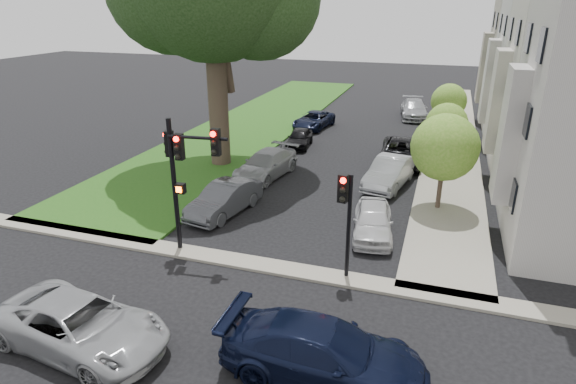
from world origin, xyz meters
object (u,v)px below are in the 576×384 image
(small_tree_c, at_px, (449,101))
(car_parked_0, at_px, (373,221))
(car_parked_4, at_px, (414,109))
(small_tree_a, at_px, (445,148))
(car_cross_far, at_px, (323,352))
(car_parked_7, at_px, (299,138))
(car_parked_2, at_px, (401,152))
(car_cross_near, at_px, (80,325))
(traffic_signal_main, at_px, (183,163))
(car_parked_6, at_px, (266,164))
(car_parked_1, at_px, (390,172))
(small_tree_b, at_px, (447,124))
(car_parked_5, at_px, (224,199))
(traffic_signal_secondary, at_px, (346,207))
(car_parked_8, at_px, (314,120))

(small_tree_c, bearing_deg, car_parked_0, -97.96)
(small_tree_c, distance_m, car_parked_4, 6.25)
(small_tree_a, height_order, small_tree_c, small_tree_a)
(car_cross_far, distance_m, car_parked_7, 22.49)
(car_parked_0, height_order, car_parked_2, car_parked_2)
(car_cross_near, bearing_deg, small_tree_a, -27.62)
(traffic_signal_main, bearing_deg, small_tree_c, 67.03)
(small_tree_c, distance_m, traffic_signal_main, 24.53)
(traffic_signal_main, bearing_deg, car_parked_6, 91.20)
(car_parked_2, bearing_deg, car_cross_near, -111.34)
(car_parked_1, distance_m, car_parked_7, 9.18)
(small_tree_b, distance_m, car_parked_1, 6.08)
(car_parked_0, distance_m, car_parked_1, 6.40)
(small_tree_a, bearing_deg, small_tree_b, 90.00)
(small_tree_b, xyz_separation_m, car_parked_5, (-9.80, -11.46, -1.80))
(small_tree_c, relative_size, traffic_signal_main, 0.71)
(car_cross_far, xyz_separation_m, car_parked_4, (-0.23, 33.06, -0.05))
(small_tree_a, height_order, car_cross_far, small_tree_a)
(car_cross_far, bearing_deg, car_parked_4, 0.80)
(car_parked_2, xyz_separation_m, car_parked_6, (-7.25, -4.89, -0.02))
(car_parked_7, bearing_deg, car_cross_near, -95.54)
(traffic_signal_secondary, relative_size, car_parked_4, 0.77)
(car_parked_5, bearing_deg, car_parked_7, 100.04)
(car_parked_2, xyz_separation_m, car_parked_4, (-0.28, 13.50, 0.00))
(car_parked_5, height_order, car_parked_7, car_parked_5)
(car_cross_far, distance_m, car_parked_5, 11.64)
(car_cross_near, distance_m, car_parked_7, 22.35)
(small_tree_a, height_order, car_parked_7, small_tree_a)
(car_parked_7, height_order, car_parked_8, car_parked_8)
(small_tree_a, relative_size, car_cross_near, 0.87)
(small_tree_b, relative_size, car_parked_0, 0.92)
(small_tree_c, xyz_separation_m, traffic_signal_secondary, (-3.13, -22.60, 0.25))
(small_tree_b, relative_size, car_cross_near, 0.69)
(car_parked_0, bearing_deg, car_parked_1, 82.13)
(small_tree_a, relative_size, small_tree_c, 1.22)
(car_parked_8, bearing_deg, small_tree_c, 13.69)
(traffic_signal_main, distance_m, car_parked_7, 16.40)
(car_cross_near, height_order, car_parked_1, car_parked_1)
(car_parked_5, bearing_deg, car_parked_2, 65.46)
(small_tree_c, xyz_separation_m, car_parked_8, (-10.20, -1.01, -1.95))
(car_parked_0, relative_size, car_parked_7, 1.12)
(car_parked_5, bearing_deg, traffic_signal_main, -76.14)
(small_tree_c, height_order, car_parked_8, small_tree_c)
(car_parked_6, height_order, car_parked_8, car_parked_6)
(car_cross_near, bearing_deg, car_cross_far, -74.47)
(traffic_signal_secondary, bearing_deg, car_cross_near, -136.42)
(small_tree_a, bearing_deg, car_parked_5, -158.98)
(small_tree_a, height_order, car_parked_6, small_tree_a)
(traffic_signal_secondary, xyz_separation_m, car_cross_far, (0.57, -5.18, -2.04))
(car_parked_1, height_order, car_parked_6, car_parked_1)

